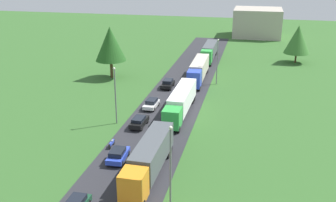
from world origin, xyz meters
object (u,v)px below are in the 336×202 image
at_px(lamppost_third, 217,60).
at_px(car_fifth, 168,84).
at_px(distant_building, 257,23).
at_px(tree_pine, 110,44).
at_px(truck_third, 199,70).
at_px(motorcycle_courier, 112,143).
at_px(truck_fourth, 209,51).
at_px(tree_maple, 298,39).
at_px(car_second, 118,155).
at_px(car_third, 139,121).
at_px(truck_lead, 149,158).
at_px(car_fourth, 151,104).
at_px(lamppost_lead, 171,164).
at_px(truck_second, 181,101).
at_px(lamppost_second, 115,93).

bearing_deg(lamppost_third, car_fifth, -153.41).
xyz_separation_m(lamppost_third, distant_building, (6.91, 52.39, -0.63)).
relative_size(car_fifth, distant_building, 0.29).
xyz_separation_m(lamppost_third, tree_pine, (-21.14, -0.17, 2.06)).
distance_m(truck_third, motorcycle_courier, 32.02).
xyz_separation_m(truck_fourth, tree_maple, (19.86, 1.61, 3.28)).
relative_size(truck_third, car_second, 3.55).
relative_size(car_third, tree_maple, 0.49).
relative_size(car_second, car_fifth, 0.99).
height_order(truck_lead, car_fourth, truck_lead).
height_order(lamppost_third, distant_building, lamppost_third).
xyz_separation_m(car_fourth, motorcycle_courier, (-1.41, -14.41, -0.28)).
xyz_separation_m(lamppost_lead, tree_maple, (16.29, 61.26, 0.65)).
distance_m(car_fourth, car_fifth, 10.95).
bearing_deg(truck_third, car_second, -97.36).
height_order(motorcycle_courier, tree_maple, tree_maple).
xyz_separation_m(car_second, tree_pine, (-12.93, 32.79, 6.07)).
height_order(truck_lead, car_second, truck_lead).
bearing_deg(tree_pine, truck_second, -43.39).
relative_size(car_fourth, lamppost_second, 0.47).
height_order(truck_lead, truck_third, truck_lead).
relative_size(tree_maple, distant_building, 0.61).
distance_m(car_second, car_fourth, 17.72).
height_order(truck_third, lamppost_second, lamppost_second).
bearing_deg(distant_building, motorcycle_courier, -101.80).
xyz_separation_m(truck_second, tree_pine, (-17.36, 16.41, 4.77)).
height_order(car_second, tree_maple, tree_maple).
relative_size(truck_fourth, car_second, 3.43).
xyz_separation_m(car_fourth, tree_maple, (24.94, 35.91, 4.60)).
distance_m(motorcycle_courier, tree_maple, 57.01).
bearing_deg(truck_second, truck_lead, -89.67).
bearing_deg(tree_pine, lamppost_second, -68.00).
distance_m(car_third, distant_building, 76.78).
distance_m(lamppost_second, lamppost_third, 25.37).
bearing_deg(motorcycle_courier, car_second, -58.58).
bearing_deg(lamppost_third, lamppost_lead, -90.23).
distance_m(motorcycle_courier, tree_pine, 32.08).
bearing_deg(tree_maple, truck_second, -118.13).
height_order(motorcycle_courier, lamppost_second, lamppost_second).
distance_m(truck_lead, lamppost_third, 35.72).
distance_m(truck_fourth, lamppost_lead, 59.82).
height_order(tree_pine, distant_building, tree_pine).
height_order(truck_lead, distant_building, distant_building).
relative_size(tree_pine, distant_building, 0.72).
bearing_deg(lamppost_third, truck_fourth, 101.08).
distance_m(car_fourth, lamppost_third, 18.07).
bearing_deg(truck_fourth, truck_lead, -89.94).
distance_m(truck_lead, truck_second, 18.86).
relative_size(lamppost_second, tree_maple, 0.98).
bearing_deg(car_fifth, lamppost_lead, -76.92).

